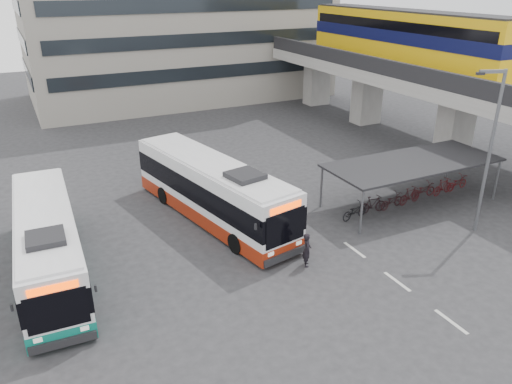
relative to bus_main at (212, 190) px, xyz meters
name	(u,v)px	position (x,y,z in m)	size (l,w,h in m)	color
ground	(310,262)	(2.23, -6.19, -1.62)	(120.00, 120.00, 0.00)	#28282B
viaduct	(411,58)	(19.23, 6.98, 4.61)	(8.00, 32.00, 9.68)	gray
bike_shelter	(411,181)	(10.73, -3.19, -0.26)	(10.00, 4.00, 2.54)	#595B60
road_markings	(397,282)	(4.73, -9.19, -1.61)	(0.15, 7.60, 0.01)	beige
bus_main	(212,190)	(0.00, 0.00, 0.00)	(4.83, 12.06, 3.49)	white
bus_teal	(48,243)	(-8.32, -1.98, -0.13)	(2.74, 10.92, 3.20)	white
pedestrian	(307,250)	(1.96, -6.33, -0.82)	(0.58, 0.38, 1.60)	black
lamp_post	(489,144)	(11.38, -7.24, 3.02)	(1.37, 0.65, 8.14)	#595B60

